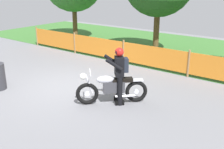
{
  "coord_description": "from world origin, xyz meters",
  "views": [
    {
      "loc": [
        6.58,
        -5.98,
        3.44
      ],
      "look_at": [
        2.11,
        -0.11,
        0.9
      ],
      "focal_mm": 43.31,
      "sensor_mm": 36.0,
      "label": 1
    }
  ],
  "objects": [
    {
      "name": "grass_verge",
      "position": [
        0.0,
        7.4,
        0.01
      ],
      "size": [
        24.0,
        7.79,
        0.01
      ],
      "primitive_type": "cube",
      "color": "#386B2D",
      "rests_on": "ground"
    },
    {
      "name": "rider_lead",
      "position": [
        2.27,
        0.04,
        0.95
      ],
      "size": [
        0.77,
        0.76,
        1.69
      ],
      "rotation": [
        0.0,
        0.0,
        -2.37
      ],
      "color": "black",
      "rests_on": "ground"
    },
    {
      "name": "motorcycle_lead",
      "position": [
        2.1,
        -0.12,
        0.49
      ],
      "size": [
        1.61,
        1.57,
        1.01
      ],
      "rotation": [
        0.0,
        0.0,
        -2.37
      ],
      "color": "black",
      "rests_on": "ground"
    },
    {
      "name": "ground",
      "position": [
        0.0,
        0.0,
        -0.01
      ],
      "size": [
        24.0,
        24.0,
        0.02
      ],
      "primitive_type": "cube",
      "color": "slate"
    },
    {
      "name": "barrier_fence",
      "position": [
        0.0,
        3.5,
        0.54
      ],
      "size": [
        12.03,
        0.08,
        1.05
      ],
      "color": "olive",
      "rests_on": "ground"
    }
  ]
}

